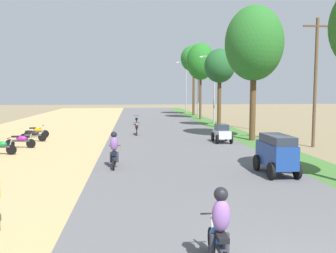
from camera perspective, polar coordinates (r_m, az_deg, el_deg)
The scene contains 19 objects.
parked_motorbike_third at distance 22.23m, azimuth -24.44°, elevation -2.76°, with size 1.80×0.54×0.94m.
parked_motorbike_fourth at distance 24.34m, azimuth -21.72°, elevation -1.97°, with size 1.80×0.54×0.94m.
parked_motorbike_fifth at distance 27.14m, azimuth -20.01°, elevation -1.17°, with size 1.80×0.54×0.94m.
parked_motorbike_sixth at distance 29.37m, azimuth -19.52°, elevation -0.67°, with size 1.80×0.54×0.94m.
median_tree_second at distance 26.97m, azimuth 13.11°, elevation 12.28°, with size 4.05×4.05×9.37m.
median_tree_third at distance 35.70m, azimuth 7.96°, elevation 9.11°, with size 2.89×2.89×7.45m.
median_tree_fourth at distance 45.88m, azimuth 5.05°, elevation 9.89°, with size 3.45×3.45×9.27m.
median_tree_fifth at distance 53.22m, azimuth 4.01°, elevation 10.33°, with size 3.73×3.73×9.91m.
streetlamp_near at distance 39.16m, azimuth 7.13°, elevation 6.48°, with size 3.16×0.20×7.19m.
streetlamp_mid at distance 48.42m, azimuth 4.69°, elevation 6.68°, with size 3.16×0.20×7.77m.
streetlamp_far at distance 59.31m, azimuth 2.80°, elevation 6.66°, with size 3.16×0.20×8.14m.
utility_pole_near at distance 24.99m, azimuth 21.75°, elevation 6.59°, with size 1.80×0.20×8.02m.
utility_pole_far at distance 35.03m, azimuth 12.85°, elevation 6.83°, with size 1.80×0.20×8.50m.
car_van_blue at distance 16.04m, azimuth 16.34°, elevation -3.82°, with size 1.19×2.41×1.67m.
car_hatchback_silver at distance 25.27m, azimuth 8.27°, elevation -0.93°, with size 1.04×2.00×1.23m.
motorbike_ahead_second at distance 7.58m, azimuth 7.89°, elevation -15.51°, with size 0.54×1.80×1.66m.
motorbike_ahead_third at distance 17.01m, azimuth -8.29°, elevation -3.70°, with size 0.54×1.80×1.66m.
motorbike_ahead_fourth at distance 29.51m, azimuth -4.84°, elevation -0.30°, with size 0.54×1.80×0.94m.
motorbike_ahead_fifth at distance 37.89m, azimuth -4.87°, elevation 0.99°, with size 0.54×1.80×0.94m.
Camera 1 is at (-2.72, -5.25, 3.57)m, focal length 39.60 mm.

